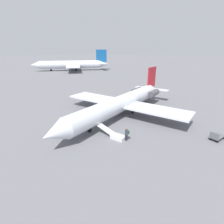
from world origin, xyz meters
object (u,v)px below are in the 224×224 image
object	(u,v)px
passenger	(127,133)
luggage_cart	(217,136)
airplane_taxiing_distant	(72,64)
boarding_stairs	(115,135)
airplane_main	(123,102)

from	to	relation	value
passenger	luggage_cart	world-z (taller)	passenger
airplane_taxiing_distant	boarding_stairs	world-z (taller)	airplane_taxiing_distant
airplane_taxiing_distant	boarding_stairs	bearing A→B (deg)	94.38
airplane_taxiing_distant	passenger	xyz separation A→B (m)	(49.44, 63.43, -2.21)
boarding_stairs	luggage_cart	xyz separation A→B (m)	(-7.11, 10.83, 0.08)
luggage_cart	passenger	bearing A→B (deg)	-35.05
boarding_stairs	luggage_cart	distance (m)	12.95
airplane_taxiing_distant	luggage_cart	world-z (taller)	airplane_taxiing_distant
airplane_main	luggage_cart	xyz separation A→B (m)	(1.00, 14.75, -1.72)
airplane_taxiing_distant	passenger	distance (m)	80.45
airplane_taxiing_distant	passenger	world-z (taller)	airplane_taxiing_distant
airplane_main	passenger	xyz separation A→B (m)	(7.83, 5.41, -1.17)
airplane_main	passenger	world-z (taller)	airplane_main
airplane_main	airplane_taxiing_distant	world-z (taller)	airplane_taxiing_distant
luggage_cart	airplane_main	bearing A→B (deg)	-75.07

